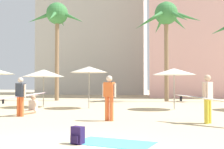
{
  "coord_description": "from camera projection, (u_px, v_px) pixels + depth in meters",
  "views": [
    {
      "loc": [
        2.28,
        -5.97,
        1.44
      ],
      "look_at": [
        0.16,
        6.67,
        1.84
      ],
      "focal_mm": 47.86,
      "sensor_mm": 36.0,
      "label": 1
    }
  ],
  "objects": [
    {
      "name": "palm_tree_far_left",
      "position": [
        167.0,
        19.0,
        24.56
      ],
      "size": [
        5.55,
        5.18,
        8.2
      ],
      "color": "#896B4C",
      "rests_on": "ground"
    },
    {
      "name": "palm_tree_left",
      "position": [
        57.0,
        19.0,
        25.77
      ],
      "size": [
        5.18,
        5.17,
        8.47
      ],
      "color": "#896B4C",
      "rests_on": "ground"
    },
    {
      "name": "cafe_umbrella_2",
      "position": [
        89.0,
        70.0,
        17.47
      ],
      "size": [
        2.21,
        2.21,
        2.45
      ],
      "color": "gray",
      "rests_on": "ground"
    },
    {
      "name": "cafe_umbrella_3",
      "position": [
        174.0,
        72.0,
        16.69
      ],
      "size": [
        2.43,
        2.43,
        2.3
      ],
      "color": "gray",
      "rests_on": "ground"
    },
    {
      "name": "cafe_umbrella_4",
      "position": [
        44.0,
        73.0,
        18.3
      ],
      "size": [
        2.56,
        2.56,
        2.32
      ],
      "color": "gray",
      "rests_on": "ground"
    },
    {
      "name": "beach_towel",
      "position": [
        114.0,
        143.0,
        7.21
      ],
      "size": [
        2.09,
        1.5,
        0.01
      ],
      "primitive_type": "cube",
      "rotation": [
        0.0,
        0.0,
        -0.27
      ],
      "color": "#4CC6D6",
      "rests_on": "ground"
    },
    {
      "name": "backpack",
      "position": [
        77.0,
        136.0,
        7.1
      ],
      "size": [
        0.35,
        0.32,
        0.42
      ],
      "rotation": [
        0.0,
        0.0,
        4.3
      ],
      "color": "#271847",
      "rests_on": "ground"
    },
    {
      "name": "person_near_right",
      "position": [
        22.0,
        95.0,
        13.24
      ],
      "size": [
        1.47,
        2.59,
        1.72
      ],
      "rotation": [
        0.0,
        0.0,
        1.26
      ],
      "color": "orange",
      "rests_on": "ground"
    },
    {
      "name": "person_mid_center",
      "position": [
        208.0,
        98.0,
        10.68
      ],
      "size": [
        2.48,
        1.91,
        1.77
      ],
      "rotation": [
        0.0,
        0.0,
        5.67
      ],
      "color": "gold",
      "rests_on": "ground"
    },
    {
      "name": "person_near_left",
      "position": [
        109.0,
        96.0,
        11.55
      ],
      "size": [
        0.6,
        0.35,
        1.76
      ],
      "rotation": [
        0.0,
        0.0,
        1.22
      ],
      "color": "orange",
      "rests_on": "ground"
    },
    {
      "name": "person_mid_right",
      "position": [
        30.0,
        107.0,
        14.42
      ],
      "size": [
        0.63,
        1.07,
        0.88
      ],
      "rotation": [
        0.0,
        0.0,
        4.45
      ],
      "color": "tan",
      "rests_on": "ground"
    }
  ]
}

